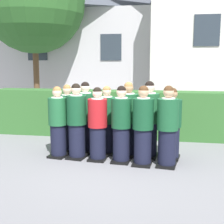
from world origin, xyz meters
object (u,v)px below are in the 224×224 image
Objects in this scene: student_rear_row_2 at (107,122)px; student_rear_row_3 at (128,121)px; student_front_row_0 at (58,124)px; student_in_red_blazer at (98,126)px; student_front_row_3 at (121,126)px; student_front_row_4 at (143,128)px; student_front_row_1 at (77,123)px; student_rear_row_1 at (86,119)px; student_rear_row_0 at (68,119)px; student_rear_row_5 at (172,126)px; student_rear_row_4 at (149,121)px; student_front_row_5 at (168,128)px.

student_rear_row_2 is 0.94× the size of student_rear_row_3.
student_in_red_blazer is (0.94, -0.07, 0.00)m from student_front_row_0.
student_front_row_4 is (0.47, -0.11, 0.01)m from student_front_row_3.
student_front_row_1 is 1.51m from student_front_row_4.
student_front_row_0 is 0.45m from student_front_row_1.
student_rear_row_1 is (-0.41, 0.56, 0.04)m from student_in_red_blazer.
student_front_row_1 is at bearing -98.68° from student_rear_row_1.
student_in_red_blazer is 1.00× the size of student_rear_row_0.
student_rear_row_2 reaches higher than student_rear_row_5.
student_rear_row_2 is at bearing -7.33° from student_rear_row_0.
student_front_row_4 is at bearing -8.29° from student_front_row_1.
student_rear_row_4 reaches higher than student_rear_row_1.
student_rear_row_4 is (1.51, -0.17, 0.02)m from student_rear_row_1.
student_front_row_5 is at bearing -100.94° from student_rear_row_5.
student_in_red_blazer reaches higher than student_rear_row_5.
student_rear_row_3 is (1.04, -0.14, 0.01)m from student_rear_row_1.
student_rear_row_4 is 1.09× the size of student_rear_row_5.
student_rear_row_1 is 2.04m from student_rear_row_5.
student_rear_row_0 reaches higher than student_rear_row_2.
student_front_row_0 is 0.96× the size of student_rear_row_1.
student_front_row_5 is 0.70m from student_rear_row_4.
student_rear_row_3 reaches higher than student_front_row_5.
student_front_row_3 is (1.47, -0.13, 0.02)m from student_front_row_0.
student_front_row_0 is 0.96× the size of student_front_row_5.
student_in_red_blazer is at bearing -6.60° from student_front_row_1.
student_rear_row_0 is at bearing 157.52° from student_front_row_4.
student_front_row_3 is 1.15m from student_rear_row_5.
student_rear_row_1 reaches higher than student_front_row_4.
student_rear_row_0 is 0.93× the size of student_rear_row_4.
student_front_row_1 is at bearing 171.71° from student_front_row_4.
student_front_row_4 is 1.00× the size of student_front_row_5.
student_rear_row_0 is at bearing 172.61° from student_rear_row_3.
student_rear_row_0 is at bearing 173.52° from student_rear_row_4.
student_rear_row_3 is (0.51, -0.07, 0.05)m from student_rear_row_2.
student_rear_row_4 reaches higher than student_rear_row_2.
student_front_row_1 reaches higher than student_rear_row_0.
student_front_row_4 is 0.70m from student_rear_row_3.
student_in_red_blazer is 0.93× the size of student_rear_row_4.
student_rear_row_2 is 1.50m from student_rear_row_5.
student_front_row_4 is (1.50, -0.22, -0.00)m from student_front_row_1.
student_rear_row_3 is 0.47m from student_rear_row_4.
student_front_row_1 is 1.02× the size of student_front_row_3.
student_rear_row_4 reaches higher than student_front_row_0.
student_in_red_blazer is at bearing -4.56° from student_front_row_0.
student_rear_row_2 is at bearing 143.77° from student_front_row_4.
student_rear_row_5 is (2.02, -0.22, -0.05)m from student_rear_row_1.
student_rear_row_0 is (-0.39, 0.56, -0.03)m from student_front_row_1.
student_front_row_3 is 0.96× the size of student_rear_row_4.
student_rear_row_3 is (1.12, 0.37, 0.01)m from student_front_row_1.
student_front_row_3 is 0.98× the size of student_front_row_5.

